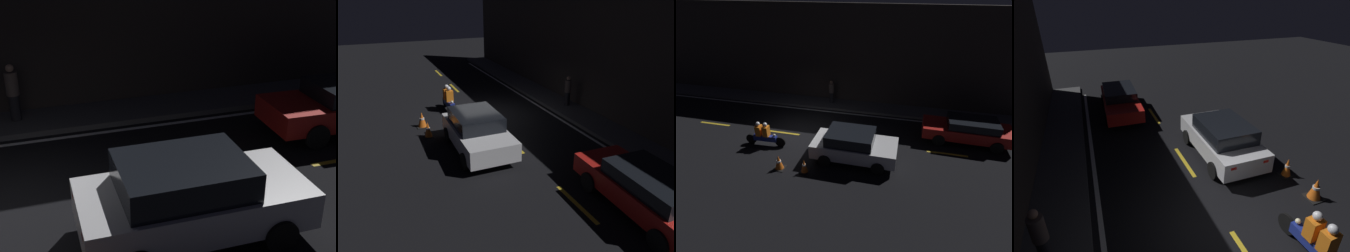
% 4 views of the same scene
% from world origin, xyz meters
% --- Properties ---
extents(ground_plane, '(56.00, 56.00, 0.00)m').
position_xyz_m(ground_plane, '(0.00, 0.00, 0.00)').
color(ground_plane, black).
extents(raised_curb, '(28.00, 1.65, 0.15)m').
position_xyz_m(raised_curb, '(0.00, 4.33, 0.07)').
color(raised_curb, '#424244').
rests_on(raised_curb, ground).
extents(building_front, '(28.00, 0.30, 6.49)m').
position_xyz_m(building_front, '(0.00, 5.30, 3.25)').
color(building_front, '#2D2826').
rests_on(building_front, ground).
extents(lane_dash_a, '(2.00, 0.14, 0.01)m').
position_xyz_m(lane_dash_a, '(-10.00, 0.00, 0.00)').
color(lane_dash_a, gold).
rests_on(lane_dash_a, ground).
extents(lane_dash_b, '(2.00, 0.14, 0.01)m').
position_xyz_m(lane_dash_b, '(-5.50, 0.00, 0.00)').
color(lane_dash_b, gold).
rests_on(lane_dash_b, ground).
extents(lane_dash_c, '(2.00, 0.14, 0.01)m').
position_xyz_m(lane_dash_c, '(-1.00, 0.00, 0.00)').
color(lane_dash_c, gold).
rests_on(lane_dash_c, ground).
extents(lane_dash_d, '(2.00, 0.14, 0.01)m').
position_xyz_m(lane_dash_d, '(3.50, 0.00, 0.00)').
color(lane_dash_d, gold).
rests_on(lane_dash_d, ground).
extents(lane_dash_e, '(2.00, 0.14, 0.01)m').
position_xyz_m(lane_dash_e, '(8.00, 0.00, 0.00)').
color(lane_dash_e, gold).
rests_on(lane_dash_e, ground).
extents(lane_solid_kerb, '(25.20, 0.14, 0.01)m').
position_xyz_m(lane_solid_kerb, '(0.00, 3.25, 0.00)').
color(lane_solid_kerb, silver).
rests_on(lane_solid_kerb, ground).
extents(sedan_white, '(4.03, 2.01, 1.50)m').
position_xyz_m(sedan_white, '(3.45, -1.49, 0.79)').
color(sedan_white, silver).
rests_on(sedan_white, ground).
extents(taxi_red, '(4.57, 1.95, 1.33)m').
position_xyz_m(taxi_red, '(9.06, 1.51, 0.72)').
color(taxi_red, red).
rests_on(taxi_red, ground).
extents(motorcycle, '(2.21, 0.39, 1.35)m').
position_xyz_m(motorcycle, '(-1.38, -1.38, 0.63)').
color(motorcycle, black).
rests_on(motorcycle, ground).
extents(traffic_cone_near, '(0.51, 0.51, 0.71)m').
position_xyz_m(traffic_cone_near, '(0.25, -3.06, 0.35)').
color(traffic_cone_near, black).
rests_on(traffic_cone_near, ground).
extents(traffic_cone_mid, '(0.41, 0.41, 0.69)m').
position_xyz_m(traffic_cone_mid, '(1.48, -3.02, 0.34)').
color(traffic_cone_mid, black).
rests_on(traffic_cone_mid, ground).
extents(pedestrian, '(0.34, 0.34, 1.56)m').
position_xyz_m(pedestrian, '(0.64, 4.48, 0.94)').
color(pedestrian, black).
rests_on(pedestrian, raised_curb).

